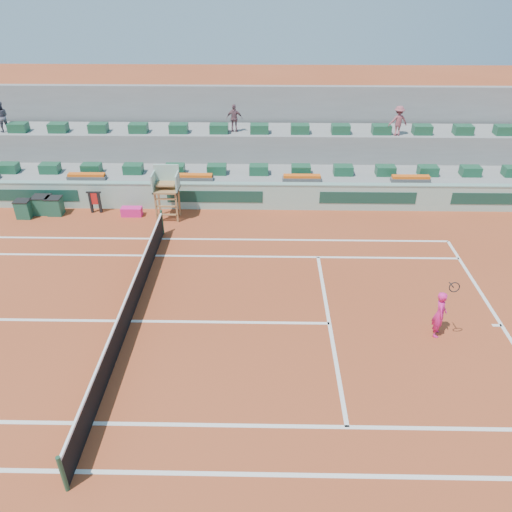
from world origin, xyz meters
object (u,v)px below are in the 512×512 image
(player_bag, at_px, (132,212))
(umpire_chair, at_px, (166,186))
(drink_cooler_a, at_px, (55,206))
(tennis_player, at_px, (440,314))

(player_bag, relative_size, umpire_chair, 0.38)
(drink_cooler_a, xyz_separation_m, tennis_player, (14.85, -8.16, 0.37))
(player_bag, bearing_deg, umpire_chair, -4.47)
(player_bag, height_order, tennis_player, tennis_player)
(drink_cooler_a, bearing_deg, player_bag, -1.17)
(tennis_player, bearing_deg, umpire_chair, 140.49)
(umpire_chair, xyz_separation_m, drink_cooler_a, (-5.21, 0.21, -1.12))
(player_bag, xyz_separation_m, drink_cooler_a, (-3.49, 0.07, 0.22))
(player_bag, distance_m, drink_cooler_a, 3.50)
(player_bag, relative_size, tennis_player, 0.40)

